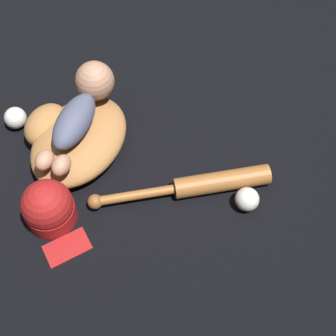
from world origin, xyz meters
TOP-DOWN VIEW (x-y plane):
  - ground_plane at (0.00, 0.00)m, footprint 6.00×6.00m
  - baseball_glove at (-0.04, -0.01)m, footprint 0.41×0.37m
  - baby_figure at (0.00, -0.04)m, footprint 0.37×0.19m
  - baseball_bat at (-0.16, -0.40)m, footprint 0.18×0.51m
  - baseball at (-0.20, -0.52)m, footprint 0.07×0.07m
  - baseball_spare at (0.03, 0.19)m, footprint 0.07×0.07m
  - baseball_cap at (-0.28, 0.01)m, footprint 0.22×0.20m

SIDE VIEW (x-z plane):
  - ground_plane at x=0.00m, z-range 0.00..0.00m
  - baseball_bat at x=-0.16m, z-range 0.00..0.06m
  - baseball at x=-0.20m, z-range 0.00..0.07m
  - baseball_spare at x=0.03m, z-range 0.00..0.07m
  - baseball_glove at x=-0.04m, z-range 0.00..0.10m
  - baseball_cap at x=-0.28m, z-range -0.01..0.13m
  - baby_figure at x=0.00m, z-range 0.09..0.21m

